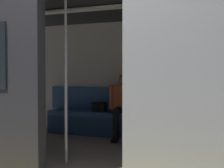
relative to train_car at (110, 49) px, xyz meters
name	(u,v)px	position (x,y,z in m)	size (l,w,h in m)	color
train_car	(110,49)	(0.00, 0.00, 0.00)	(6.40, 2.68, 2.29)	#ADAFB5
bench_seat	(131,119)	(-0.06, -1.00, -1.16)	(3.25, 0.44, 0.45)	#38609E
person_seated	(124,101)	(0.06, -0.95, -0.84)	(0.55, 0.70, 1.17)	#CC5933
handbag	(99,107)	(0.57, -1.05, -0.97)	(0.26, 0.15, 0.17)	black
book	(146,112)	(-0.33, -1.05, -1.05)	(0.15, 0.22, 0.03)	#B22D2D
grab_pole_door	(66,79)	(0.35, 0.72, -0.43)	(0.04, 0.04, 2.15)	silver
grab_pole_far	(130,79)	(-0.48, 0.71, -0.43)	(0.04, 0.04, 2.15)	silver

